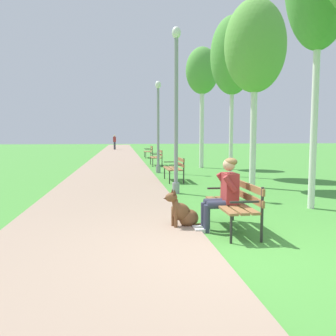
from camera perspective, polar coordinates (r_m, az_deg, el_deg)
The scene contains 14 objects.
ground_plane at distance 5.05m, azimuth 10.65°, elevation -13.52°, with size 120.00×120.00×0.00m, color #478E38.
paved_path at distance 28.58m, azimuth -8.34°, elevation 2.12°, with size 3.34×60.00×0.04m, color gray.
park_bench_near at distance 6.07m, azimuth 11.02°, elevation -5.31°, with size 0.55×1.50×0.85m.
park_bench_mid at distance 12.35m, azimuth 1.19°, elevation 0.21°, with size 0.55×1.50×0.85m.
park_bench_far at distance 18.60m, azimuth -1.78°, elevation 1.96°, with size 0.55×1.50×0.85m.
park_bench_furthest at distance 25.10m, azimuth -3.10°, elevation 2.85°, with size 0.55×1.50×0.85m.
person_seated_on_near_bench at distance 6.01m, azimuth 9.06°, elevation -3.76°, with size 0.74×0.49×1.25m.
dog_brown at distance 6.19m, azimuth 2.55°, elevation -7.40°, with size 0.82×0.40×0.71m.
lamp_post_near at distance 9.70m, azimuth 1.34°, elevation 9.63°, with size 0.24×0.24×4.54m.
lamp_post_mid at distance 15.03m, azimuth -1.62°, elevation 6.91°, with size 0.24×0.24×3.91m.
birch_tree_third at distance 11.46m, azimuth 14.07°, elevation 18.62°, with size 1.88×1.62×5.71m.
birch_tree_fourth at distance 14.27m, azimuth 10.50°, elevation 17.56°, with size 1.70×1.75×6.17m.
birch_tree_fifth at distance 17.74m, azimuth 5.61°, elevation 15.28°, with size 1.62×1.40×5.91m.
pedestrian_distant at distance 38.86m, azimuth -8.73°, elevation 4.18°, with size 0.32×0.22×1.65m.
Camera 1 is at (-1.52, -4.53, 1.63)m, focal length 37.29 mm.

